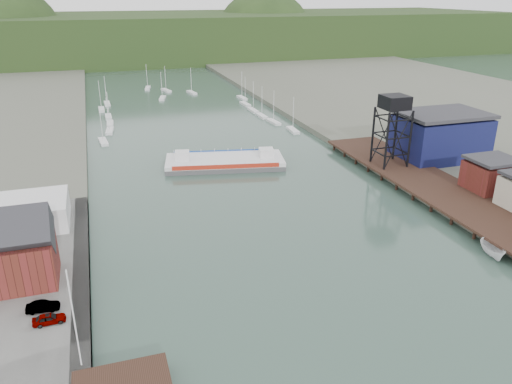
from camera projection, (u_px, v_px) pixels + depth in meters
ground at (393, 372)px, 55.72m from camera, size 600.00×600.00×0.00m
east_land at (512, 130)px, 152.49m from camera, size 120.00×400.00×3.20m
west_quay at (23, 329)px, 61.67m from camera, size 16.00×80.00×1.60m
east_pier at (430, 183)px, 105.24m from camera, size 14.00×70.00×2.45m
harbor_building at (8, 256)px, 67.94m from camera, size 12.20×8.20×8.90m
white_shed at (13, 214)px, 85.85m from camera, size 18.00×12.00×4.50m
flagpole at (74, 319)px, 52.29m from camera, size 0.16×0.16×12.00m
lift_tower at (394, 107)px, 110.98m from camera, size 6.50×6.50×16.00m
blue_shed at (440, 136)px, 120.24m from camera, size 20.50×14.50×11.30m
marina_sailboats at (180, 109)px, 177.76m from camera, size 57.71×92.65×0.90m
distant_hills at (129, 40)px, 316.53m from camera, size 500.00×120.00×80.00m
chain_ferry at (225, 161)px, 120.79m from camera, size 29.88×16.61×4.06m
motorboat at (492, 250)px, 79.46m from camera, size 3.65×6.45×2.35m
car_west_a at (49, 319)px, 61.14m from camera, size 4.00×1.77×1.34m
car_west_b at (43, 306)px, 63.49m from camera, size 4.12×1.59×1.34m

